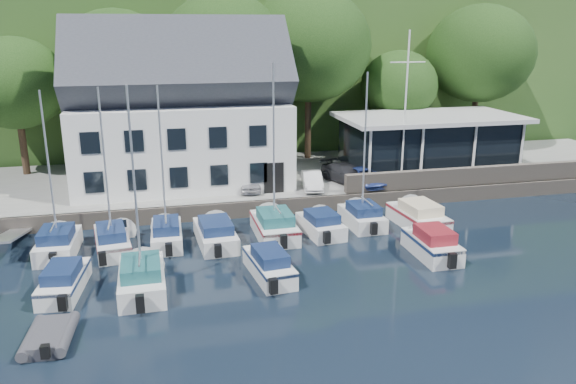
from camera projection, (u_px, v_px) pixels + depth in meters
name	position (u px, v px, depth m)	size (l,w,h in m)	color
ground	(363.00, 288.00, 25.33)	(180.00, 180.00, 0.00)	black
quay	(280.00, 179.00, 41.53)	(60.00, 13.00, 1.00)	gray
quay_face	(302.00, 205.00, 35.46)	(60.00, 0.30, 1.00)	#6F6458
hillside	(213.00, 51.00, 80.97)	(160.00, 75.00, 16.00)	#25481B
harbor_building	(181.00, 120.00, 37.69)	(14.40, 8.20, 8.70)	silver
club_pavilion	(428.00, 143.00, 41.83)	(13.20, 7.20, 4.10)	black
seawall	(471.00, 176.00, 38.16)	(18.00, 0.50, 1.20)	#6F6458
gangway	(14.00, 247.00, 30.11)	(1.20, 6.00, 1.40)	silver
car_silver	(250.00, 182.00, 36.83)	(1.32, 3.28, 1.12)	silver
car_white	(312.00, 180.00, 37.17)	(1.21, 3.48, 1.15)	silver
car_dgrey	(346.00, 173.00, 38.68)	(1.77, 4.36, 1.27)	#2F2F34
car_blue	(364.00, 176.00, 38.00)	(1.43, 3.61, 1.24)	navy
flagpole	(405.00, 109.00, 37.21)	(2.44, 0.20, 10.17)	silver
tree_0	(18.00, 107.00, 39.71)	(7.16, 7.16, 9.78)	black
tree_1	(119.00, 90.00, 41.44)	(8.54, 8.54, 11.67)	black
tree_2	(225.00, 81.00, 42.47)	(9.41, 9.41, 12.86)	black
tree_3	(308.00, 75.00, 44.33)	(9.76, 9.76, 13.33)	black
tree_4	(398.00, 103.00, 46.20)	(6.28, 6.28, 8.58)	black
tree_5	(478.00, 79.00, 47.48)	(8.95, 8.95, 12.23)	black
boat_r1_0	(49.00, 170.00, 27.83)	(2.00, 5.50, 9.02)	silver
boat_r1_1	(106.00, 172.00, 28.42)	(1.78, 6.12, 8.53)	silver
boat_r1_2	(162.00, 168.00, 29.39)	(1.76, 5.86, 8.42)	silver
boat_r1_3	(215.00, 231.00, 30.39)	(2.06, 6.26, 1.40)	silver
boat_r1_4	(274.00, 155.00, 30.32)	(2.25, 6.25, 9.34)	silver
boat_r1_5	(321.00, 222.00, 31.82)	(1.95, 5.09, 1.37)	silver
boat_r1_6	(364.00, 155.00, 32.09)	(2.00, 5.23, 8.61)	silver
boat_r1_7	(418.00, 214.00, 32.98)	(2.21, 6.27, 1.54)	silver
boat_r2_0	(64.00, 278.00, 24.79)	(1.69, 5.63, 1.35)	silver
boat_r2_1	(135.00, 189.00, 23.73)	(2.17, 6.25, 9.44)	silver
boat_r2_2	(269.00, 262.00, 26.36)	(1.65, 5.78, 1.42)	silver
boat_r2_4	(432.00, 241.00, 28.71)	(1.90, 5.47, 1.57)	silver
dinghy_1	(50.00, 334.00, 20.86)	(1.75, 2.92, 0.68)	#3A3A40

